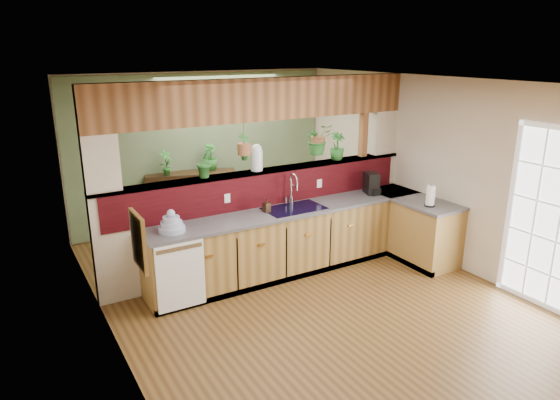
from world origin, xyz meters
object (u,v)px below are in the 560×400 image
dish_stack (172,225)px  coffee_maker (372,184)px  shelving_console (192,201)px  faucet (292,188)px  soap_dispenser (267,205)px  paper_towel (430,196)px  glass_jar (257,157)px

dish_stack → coffee_maker: coffee_maker is taller
coffee_maker → shelving_console: 3.04m
faucet → soap_dispenser: 0.50m
coffee_maker → paper_towel: coffee_maker is taller
dish_stack → paper_towel: paper_towel is taller
shelving_console → soap_dispenser: bearing=-67.3°
glass_jar → coffee_maker: bearing=-11.8°
soap_dispenser → glass_jar: 0.66m
soap_dispenser → shelving_console: bearing=95.3°
glass_jar → paper_towel: bearing=-31.4°
faucet → paper_towel: 1.88m
soap_dispenser → coffee_maker: bearing=-1.2°
dish_stack → shelving_console: size_ratio=0.21×
soap_dispenser → coffee_maker: coffee_maker is taller
dish_stack → paper_towel: (3.35, -0.83, 0.05)m
faucet → dish_stack: (-1.77, -0.18, -0.15)m
dish_stack → shelving_console: bearing=64.3°
dish_stack → faucet: bearing=5.8°
paper_towel → shelving_console: 3.89m
shelving_console → paper_towel: bearing=-36.9°
soap_dispenser → glass_jar: glass_jar is taller
paper_towel → glass_jar: bearing=148.6°
dish_stack → shelving_console: (1.11, 2.30, -0.49)m
faucet → glass_jar: size_ratio=1.24×
coffee_maker → soap_dispenser: bearing=-160.9°
soap_dispenser → paper_towel: bearing=-23.9°
paper_towel → glass_jar: glass_jar is taller
coffee_maker → paper_towel: (0.29, -0.87, -0.01)m
paper_towel → shelving_console: (-2.25, 3.13, -0.54)m
soap_dispenser → shelving_console: (-0.21, 2.22, -0.49)m
soap_dispenser → shelving_console: size_ratio=0.13×
coffee_maker → glass_jar: 1.83m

